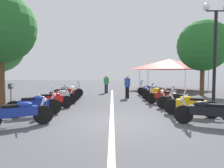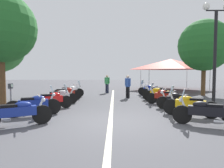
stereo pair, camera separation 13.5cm
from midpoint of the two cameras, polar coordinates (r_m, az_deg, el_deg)
ground_plane at (r=6.85m, az=-0.63°, el=-11.41°), size 80.00×80.00×0.00m
lane_centre_stripe at (r=10.51m, az=-0.37°, el=-6.18°), size 17.12×0.16×0.01m
motorcycle_left_row_0 at (r=6.89m, az=-26.71°, el=-7.76°), size 1.19×1.99×1.00m
motorcycle_left_row_1 at (r=8.33m, az=-22.57°, el=-5.67°), size 1.03×2.02×1.22m
motorcycle_left_row_2 at (r=9.62m, az=-17.98°, el=-4.48°), size 1.08×1.89×1.20m
motorcycle_left_row_3 at (r=10.83m, az=-15.98°, el=-3.65°), size 1.13×1.93×0.98m
motorcycle_left_row_4 at (r=12.27m, az=-14.01°, el=-2.76°), size 1.27×1.80×1.00m
motorcycle_left_row_5 at (r=13.67m, az=-13.13°, el=-2.09°), size 1.08×1.98×1.20m
motorcycle_right_row_0 at (r=7.04m, az=26.11°, el=-7.46°), size 1.02×2.06×1.21m
motorcycle_right_row_1 at (r=8.28m, az=21.95°, el=-5.72°), size 1.12×1.97×1.22m
motorcycle_right_row_2 at (r=9.58m, az=18.86°, el=-4.61°), size 0.94×1.98×0.98m
motorcycle_right_row_3 at (r=10.87m, az=15.18°, el=-3.55°), size 1.05×2.00×1.20m
motorcycle_right_row_4 at (r=12.16m, az=13.55°, el=-2.80°), size 1.00×2.01×1.00m
motorcycle_right_row_5 at (r=13.61m, az=12.39°, el=-2.16°), size 0.97×1.96×0.99m
motorcycle_right_row_6 at (r=14.88m, az=11.11°, el=-1.66°), size 1.23×1.91×1.19m
street_lamp_twin_globe at (r=9.90m, az=28.25°, el=12.09°), size 0.32×1.22×4.85m
parking_meter at (r=9.22m, az=-28.49°, el=-2.33°), size 0.19×0.14×1.29m
traffic_cone_2 at (r=11.21m, az=-21.56°, el=-4.32°), size 0.36×0.36×0.61m
bystander_3 at (r=13.16m, az=4.32°, el=-0.22°), size 0.42×0.38×1.59m
bystander_4 at (r=16.37m, az=-1.99°, el=0.43°), size 0.34×0.45×1.56m
roadside_tree_0 at (r=16.34m, az=25.45°, el=10.34°), size 3.88×3.88×5.77m
roadside_tree_2 at (r=11.54m, az=-30.94°, el=14.36°), size 3.59×3.59×5.85m
event_tent at (r=20.95m, az=16.67°, el=5.71°), size 6.13×6.13×3.20m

